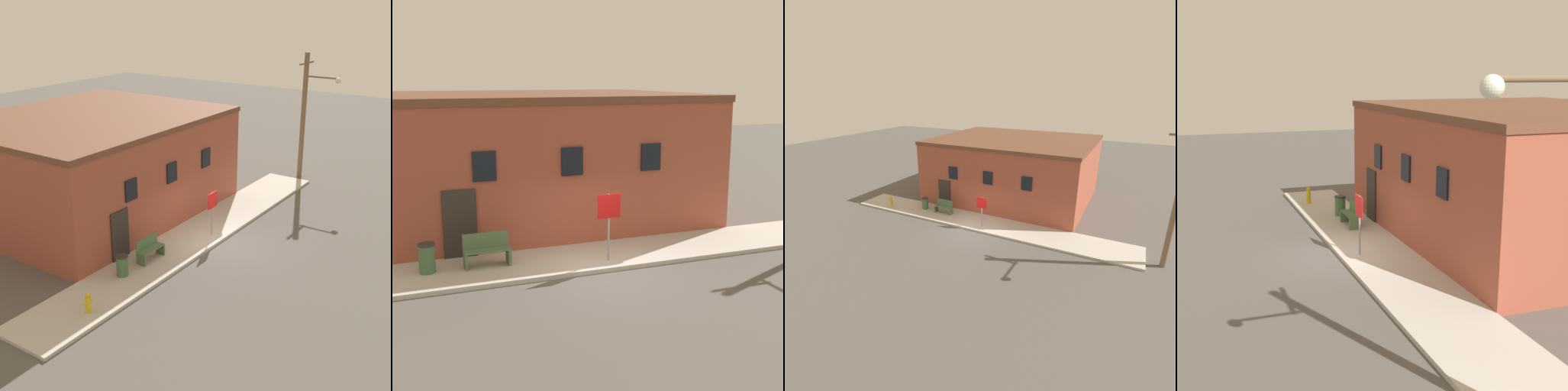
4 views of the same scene
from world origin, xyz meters
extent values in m
plane|color=#56514C|center=(0.00, 0.00, 0.00)|extent=(80.00, 80.00, 0.00)
cube|color=#BCB7AD|center=(0.00, 1.25, 0.07)|extent=(19.74, 2.51, 0.13)
cube|color=#9E4C38|center=(-0.09, 7.33, 2.30)|extent=(11.83, 9.64, 4.60)
cube|color=brown|center=(-0.09, 7.33, 4.72)|extent=(11.93, 9.74, 0.24)
cube|color=black|center=(-2.85, 2.48, 2.85)|extent=(0.70, 0.08, 0.90)
cube|color=black|center=(-0.09, 2.48, 2.85)|extent=(0.70, 0.08, 0.90)
cube|color=black|center=(2.67, 2.48, 2.85)|extent=(0.70, 0.08, 0.90)
cube|color=#2D2823|center=(-3.64, 2.48, 1.10)|extent=(1.00, 0.08, 2.20)
cylinder|color=gold|center=(-7.31, 0.69, 0.44)|extent=(0.20, 0.20, 0.61)
sphere|color=gold|center=(-7.31, 0.69, 0.79)|extent=(0.18, 0.18, 0.18)
cylinder|color=gold|center=(-7.47, 0.69, 0.53)|extent=(0.11, 0.09, 0.09)
cylinder|color=gold|center=(-7.15, 0.69, 0.53)|extent=(0.11, 0.09, 0.09)
cylinder|color=gray|center=(0.40, 0.65, 1.13)|extent=(0.06, 0.06, 2.00)
cube|color=red|center=(0.40, 0.63, 1.77)|extent=(0.71, 0.02, 0.71)
cube|color=#4C6B47|center=(-3.67, 1.38, 0.36)|extent=(0.08, 0.44, 0.46)
cube|color=#4C6B47|center=(-2.44, 1.38, 0.36)|extent=(0.08, 0.44, 0.46)
cube|color=#4C6B47|center=(-3.06, 1.38, 0.61)|extent=(1.31, 0.44, 0.04)
cube|color=#4C6B47|center=(-3.06, 1.58, 0.85)|extent=(1.31, 0.04, 0.45)
cylinder|color=#426642|center=(-4.71, 1.45, 0.52)|extent=(0.45, 0.45, 0.78)
cylinder|color=#2D2D2D|center=(-4.71, 1.45, 0.94)|extent=(0.47, 0.47, 0.06)
cylinder|color=brown|center=(10.64, 0.03, 5.94)|extent=(0.10, 1.88, 0.10)
sphere|color=silver|center=(10.64, -0.91, 5.84)|extent=(0.32, 0.32, 0.32)
camera|label=1|loc=(-18.46, -11.24, 10.27)|focal=50.00mm
camera|label=2|loc=(-5.62, -13.51, 5.43)|focal=50.00mm
camera|label=3|loc=(8.56, -15.26, 8.73)|focal=28.00mm
camera|label=4|loc=(16.72, -4.65, 6.01)|focal=50.00mm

